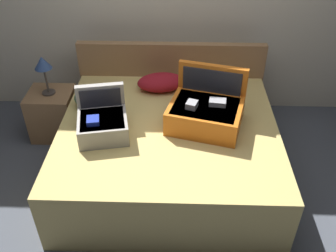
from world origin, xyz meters
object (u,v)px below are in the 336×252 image
(pillow_near_headboard, at_px, (161,82))
(table_lamp, at_px, (43,65))
(hard_case_large, at_px, (206,111))
(bed, at_px, (168,152))
(hard_case_medium, at_px, (103,122))
(nightstand, at_px, (54,114))
(pillow_center_head, at_px, (94,98))

(pillow_near_headboard, bearing_deg, table_lamp, -180.00)
(hard_case_large, xyz_separation_m, pillow_near_headboard, (-0.40, 0.55, -0.05))
(hard_case_large, bearing_deg, bed, -156.06)
(bed, bearing_deg, hard_case_medium, -169.05)
(hard_case_large, height_order, hard_case_medium, hard_case_large)
(nightstand, xyz_separation_m, table_lamp, (0.00, 0.00, 0.55))
(nightstand, bearing_deg, bed, -26.51)
(hard_case_large, distance_m, table_lamp, 1.61)
(bed, distance_m, nightstand, 1.34)
(hard_case_medium, bearing_deg, hard_case_large, -0.84)
(hard_case_medium, distance_m, nightstand, 1.05)
(hard_case_large, xyz_separation_m, hard_case_medium, (-0.84, -0.15, -0.02))
(bed, height_order, table_lamp, table_lamp)
(bed, relative_size, table_lamp, 4.67)
(hard_case_medium, height_order, pillow_near_headboard, hard_case_medium)
(pillow_center_head, distance_m, table_lamp, 0.63)
(bed, height_order, hard_case_medium, hard_case_medium)
(hard_case_medium, relative_size, pillow_center_head, 1.31)
(pillow_center_head, relative_size, nightstand, 0.73)
(pillow_center_head, xyz_separation_m, table_lamp, (-0.52, 0.31, 0.16))
(hard_case_large, bearing_deg, pillow_center_head, -178.72)
(bed, height_order, nightstand, bed)
(pillow_near_headboard, bearing_deg, bed, -81.54)
(pillow_near_headboard, relative_size, nightstand, 0.91)
(hard_case_medium, bearing_deg, pillow_near_headboard, 46.74)
(hard_case_medium, distance_m, pillow_center_head, 0.42)
(hard_case_large, xyz_separation_m, nightstand, (-1.51, 0.55, -0.44))
(pillow_near_headboard, relative_size, table_lamp, 1.16)
(pillow_near_headboard, height_order, table_lamp, table_lamp)
(hard_case_large, height_order, pillow_center_head, hard_case_large)
(hard_case_medium, xyz_separation_m, nightstand, (-0.67, 0.70, -0.42))
(bed, xyz_separation_m, nightstand, (-1.20, 0.60, -0.03))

